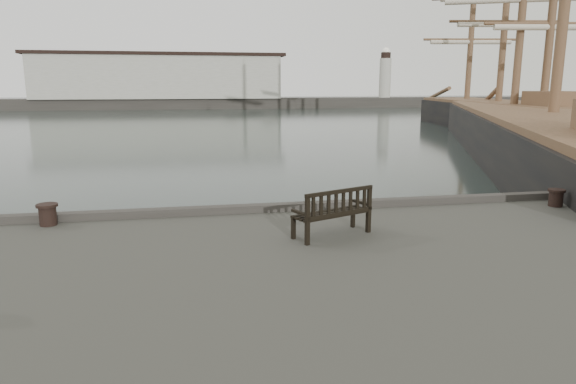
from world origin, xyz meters
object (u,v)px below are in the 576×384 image
bench (332,221)px  bollard_right (556,198)px  tall_ship_far (497,122)px  bollard_left (48,215)px  tall_ship_main (550,147)px

bench → bollard_right: 6.50m
tall_ship_far → bench: bearing=-116.6°
bollard_left → tall_ship_far: tall_ship_far is taller
bollard_right → bench: bearing=-166.9°
tall_ship_main → tall_ship_far: size_ratio=1.38×
bench → bollard_left: bearing=138.8°
bench → tall_ship_main: 26.34m
bollard_left → bollard_right: bollard_left is taller
bollard_right → tall_ship_main: tall_ship_main is taller
bench → bollard_left: (-5.97, 1.97, -0.07)m
bench → tall_ship_main: (19.02, 18.18, -1.03)m
bollard_left → bollard_right: bearing=-2.3°
tall_ship_far → tall_ship_main: bearing=-104.3°
tall_ship_main → tall_ship_far: 21.02m
bollard_left → tall_ship_main: 29.81m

